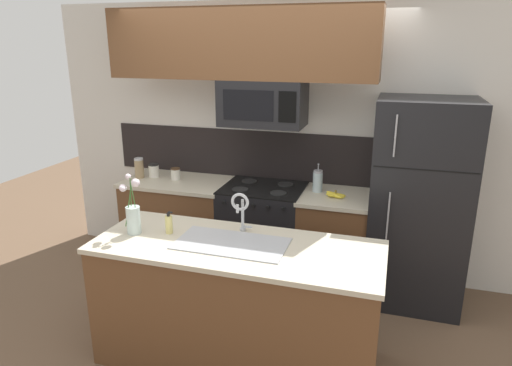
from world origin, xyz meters
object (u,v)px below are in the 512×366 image
at_px(stove_range, 263,232).
at_px(sink_faucet, 241,207).
at_px(storage_jar_short, 176,174).
at_px(storage_jar_medium, 154,170).
at_px(flower_vase, 133,216).
at_px(french_press, 318,181).
at_px(dish_soap_bottle, 169,224).
at_px(microwave, 263,103).
at_px(storage_jar_tall, 139,168).
at_px(banana_bunch, 336,195).
at_px(refrigerator, 418,204).

xyz_separation_m(stove_range, sink_faucet, (0.14, -1.05, 0.65)).
height_order(stove_range, storage_jar_short, storage_jar_short).
relative_size(storage_jar_medium, flower_vase, 0.31).
relative_size(french_press, dish_soap_bottle, 1.62).
bearing_deg(microwave, storage_jar_tall, -179.63).
relative_size(french_press, sink_faucet, 0.87).
relative_size(storage_jar_short, flower_vase, 0.27).
xyz_separation_m(microwave, dish_soap_bottle, (-0.35, -1.18, -0.73)).
bearing_deg(french_press, sink_faucet, -107.95).
bearing_deg(stove_range, dish_soap_bottle, -106.23).
height_order(storage_jar_short, banana_bunch, storage_jar_short).
xyz_separation_m(storage_jar_tall, french_press, (1.80, 0.09, -0.00)).
xyz_separation_m(microwave, flower_vase, (-0.59, -1.26, -0.67)).
bearing_deg(storage_jar_medium, dish_soap_bottle, -56.57).
bearing_deg(sink_faucet, refrigerator, 40.76).
relative_size(refrigerator, banana_bunch, 9.51).
bearing_deg(storage_jar_short, flower_vase, -75.91).
bearing_deg(storage_jar_tall, storage_jar_short, 7.56).
bearing_deg(stove_range, refrigerator, 0.83).
bearing_deg(refrigerator, flower_vase, -146.58).
height_order(stove_range, microwave, microwave).
xyz_separation_m(banana_bunch, dish_soap_bottle, (-1.03, -1.14, 0.05)).
xyz_separation_m(storage_jar_medium, dish_soap_bottle, (0.82, -1.24, 0.00)).
bearing_deg(storage_jar_tall, dish_soap_bottle, -51.21).
bearing_deg(storage_jar_medium, refrigerator, -0.44).
distance_m(microwave, refrigerator, 1.60).
height_order(storage_jar_medium, sink_faucet, sink_faucet).
distance_m(refrigerator, sink_faucet, 1.65).
height_order(refrigerator, french_press, refrigerator).
relative_size(storage_jar_medium, storage_jar_short, 1.16).
bearing_deg(dish_soap_bottle, flower_vase, -162.05).
bearing_deg(storage_jar_short, storage_jar_tall, -172.44).
xyz_separation_m(banana_bunch, french_press, (-0.18, 0.12, 0.08)).
distance_m(stove_range, flower_vase, 1.53).
xyz_separation_m(stove_range, french_press, (0.50, 0.06, 0.55)).
distance_m(microwave, storage_jar_short, 1.18).
bearing_deg(storage_jar_short, storage_jar_medium, 175.75).
bearing_deg(storage_jar_tall, french_press, 2.85).
relative_size(stove_range, storage_jar_short, 7.94).
distance_m(sink_faucet, dish_soap_bottle, 0.53).
height_order(storage_jar_medium, storage_jar_short, storage_jar_medium).
xyz_separation_m(refrigerator, french_press, (-0.88, 0.04, 0.11)).
relative_size(dish_soap_bottle, flower_vase, 0.38).
xyz_separation_m(microwave, banana_bunch, (0.68, -0.04, -0.78)).
height_order(banana_bunch, flower_vase, flower_vase).
relative_size(storage_jar_tall, sink_faucet, 0.67).
bearing_deg(sink_faucet, dish_soap_bottle, -162.58).
xyz_separation_m(stove_range, dish_soap_bottle, (-0.35, -1.20, 0.52)).
distance_m(storage_jar_tall, flower_vase, 1.44).
distance_m(dish_soap_bottle, flower_vase, 0.26).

